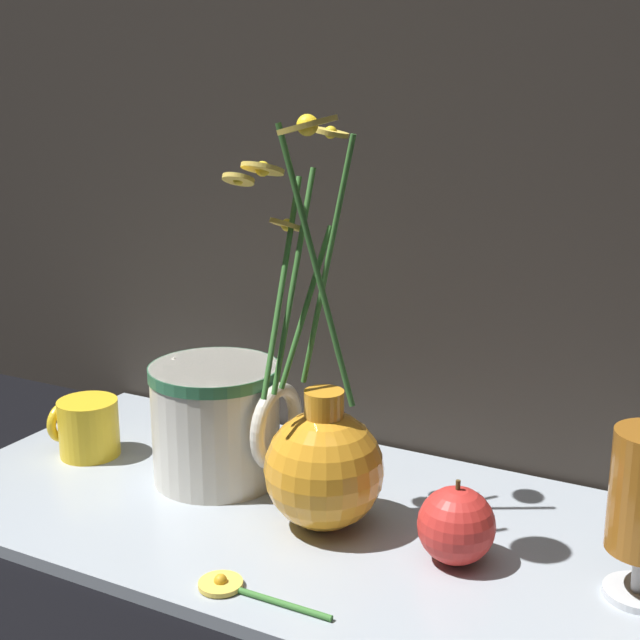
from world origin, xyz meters
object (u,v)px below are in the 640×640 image
Objects in this scene: vase_with_flowers at (323,457)px; orange_fruit at (456,525)px; yellow_mug at (87,427)px; ceramic_pitcher at (218,417)px.

orange_fruit is at bearing -1.85° from vase_with_flowers.
yellow_mug is 0.48× the size of ceramic_pitcher.
yellow_mug is at bearing 175.96° from vase_with_flowers.
vase_with_flowers reaches higher than orange_fruit.
orange_fruit is (0.27, -0.04, -0.03)m from ceramic_pitcher.
ceramic_pitcher is 0.27m from orange_fruit.
vase_with_flowers is 2.36× the size of ceramic_pitcher.
vase_with_flowers is 0.14m from ceramic_pitcher.
vase_with_flowers is 0.30m from yellow_mug.
vase_with_flowers is 4.98× the size of orange_fruit.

